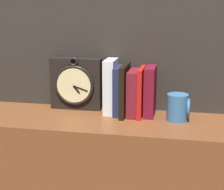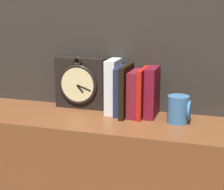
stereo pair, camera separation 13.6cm
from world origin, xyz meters
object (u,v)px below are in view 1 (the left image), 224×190
book_slot2_black (125,90)px  book_slot1_navy (119,91)px  book_slot5_maroon (150,91)px  mug (178,107)px  book_slot4_red (141,92)px  book_slot3_maroon (134,93)px  clock (76,84)px  book_slot0_white (111,86)px

book_slot2_black → book_slot1_navy: bearing=152.7°
book_slot1_navy → book_slot5_maroon: size_ratio=0.98×
book_slot2_black → mug: bearing=-8.1°
book_slot1_navy → book_slot5_maroon: book_slot5_maroon is taller
book_slot1_navy → book_slot4_red: same height
book_slot3_maroon → mug: book_slot3_maroon is taller
clock → book_slot3_maroon: bearing=-8.5°
clock → book_slot3_maroon: (0.24, -0.04, -0.02)m
book_slot2_black → book_slot5_maroon: (0.10, 0.02, -0.00)m
book_slot1_navy → book_slot3_maroon: (0.06, -0.00, -0.01)m
clock → book_slot0_white: clock is taller
book_slot4_red → book_slot2_black: bearing=-175.6°
book_slot4_red → book_slot0_white: bearing=172.5°
book_slot3_maroon → book_slot4_red: book_slot4_red is taller
book_slot3_maroon → mug: bearing=-12.9°
book_slot5_maroon → mug: (0.11, -0.05, -0.04)m
clock → book_slot0_white: bearing=-9.6°
clock → book_slot2_black: 0.21m
book_slot5_maroon → book_slot1_navy: bearing=-178.5°
clock → book_slot5_maroon: size_ratio=1.14×
book_slot1_navy → book_slot3_maroon: 0.06m
clock → book_slot0_white: (0.15, -0.02, 0.00)m
book_slot5_maroon → mug: bearing=-22.5°
book_slot1_navy → book_slot2_black: 0.03m
clock → mug: clock is taller
book_slot0_white → book_slot5_maroon: (0.15, -0.00, -0.01)m
book_slot4_red → mug: 0.15m
book_slot0_white → book_slot4_red: size_ratio=1.14×
book_slot3_maroon → book_slot4_red: size_ratio=0.94×
book_slot2_black → book_slot4_red: (0.06, 0.00, -0.00)m
book_slot2_black → book_slot3_maroon: bearing=16.5°
book_slot1_navy → mug: 0.24m
book_slot2_black → book_slot3_maroon: (0.03, 0.01, -0.01)m
book_slot3_maroon → book_slot5_maroon: 0.06m
clock → mug: size_ratio=2.17×
book_slot2_black → book_slot3_maroon: size_ratio=1.12×
book_slot1_navy → book_slot5_maroon: bearing=1.5°
mug → book_slot3_maroon: bearing=167.1°
book_slot0_white → book_slot2_black: 0.06m
book_slot0_white → book_slot1_navy: (0.03, -0.01, -0.01)m
clock → book_slot1_navy: clock is taller
book_slot1_navy → book_slot4_red: bearing=-5.2°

